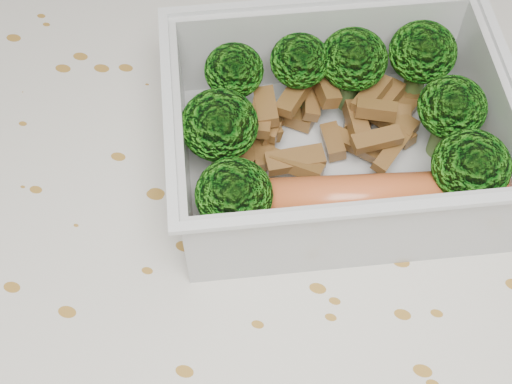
# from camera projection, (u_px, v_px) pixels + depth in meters

# --- Properties ---
(dining_table) EXTENTS (1.40, 0.90, 0.75)m
(dining_table) POSITION_uv_depth(u_px,v_px,m) (255.00, 285.00, 0.46)
(dining_table) COLOR brown
(dining_table) RESTS_ON ground
(tablecloth) EXTENTS (1.46, 0.96, 0.19)m
(tablecloth) POSITION_uv_depth(u_px,v_px,m) (255.00, 248.00, 0.42)
(tablecloth) COLOR silver
(tablecloth) RESTS_ON dining_table
(lunch_container) EXTENTS (0.22, 0.20, 0.06)m
(lunch_container) POSITION_uv_depth(u_px,v_px,m) (336.00, 143.00, 0.38)
(lunch_container) COLOR silver
(lunch_container) RESTS_ON tablecloth
(broccoli_florets) EXTENTS (0.17, 0.16, 0.05)m
(broccoli_florets) POSITION_uv_depth(u_px,v_px,m) (339.00, 110.00, 0.37)
(broccoli_florets) COLOR #608C3F
(broccoli_florets) RESTS_ON lunch_container
(meat_pile) EXTENTS (0.10, 0.09, 0.03)m
(meat_pile) POSITION_uv_depth(u_px,v_px,m) (334.00, 121.00, 0.40)
(meat_pile) COLOR brown
(meat_pile) RESTS_ON lunch_container
(sausage) EXTENTS (0.15, 0.07, 0.03)m
(sausage) POSITION_uv_depth(u_px,v_px,m) (357.00, 199.00, 0.36)
(sausage) COLOR #CC5B2D
(sausage) RESTS_ON lunch_container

